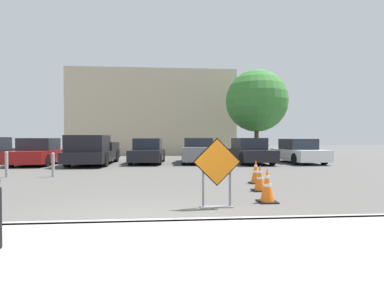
% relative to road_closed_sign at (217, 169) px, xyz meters
% --- Properties ---
extents(ground_plane, '(96.00, 96.00, 0.00)m').
position_rel_road_closed_sign_xyz_m(ground_plane, '(-1.57, 8.63, -0.82)').
color(ground_plane, '#565451').
extents(sidewalk_strip, '(25.62, 2.46, 0.14)m').
position_rel_road_closed_sign_xyz_m(sidewalk_strip, '(-1.57, -2.60, -0.75)').
color(sidewalk_strip, '#999993').
rests_on(sidewalk_strip, ground_plane).
extents(curb_lip, '(25.62, 0.20, 0.14)m').
position_rel_road_closed_sign_xyz_m(curb_lip, '(-1.57, -1.37, -0.75)').
color(curb_lip, '#999993').
rests_on(curb_lip, ground_plane).
extents(road_closed_sign, '(1.01, 0.20, 1.47)m').
position_rel_road_closed_sign_xyz_m(road_closed_sign, '(0.00, 0.00, 0.00)').
color(road_closed_sign, black).
rests_on(road_closed_sign, ground_plane).
extents(traffic_cone_nearest, '(0.42, 0.42, 0.79)m').
position_rel_road_closed_sign_xyz_m(traffic_cone_nearest, '(1.23, 0.43, -0.43)').
color(traffic_cone_nearest, black).
rests_on(traffic_cone_nearest, ground_plane).
extents(traffic_cone_second, '(0.43, 0.43, 0.72)m').
position_rel_road_closed_sign_xyz_m(traffic_cone_second, '(1.52, 1.90, -0.47)').
color(traffic_cone_second, black).
rests_on(traffic_cone_second, ground_plane).
extents(traffic_cone_third, '(0.41, 0.41, 0.77)m').
position_rel_road_closed_sign_xyz_m(traffic_cone_third, '(1.81, 3.26, -0.44)').
color(traffic_cone_third, black).
rests_on(traffic_cone_third, ground_plane).
extents(parked_car_second, '(2.03, 4.28, 1.47)m').
position_rel_road_closed_sign_xyz_m(parked_car_second, '(-8.10, 10.94, -0.15)').
color(parked_car_second, maroon).
rests_on(parked_car_second, ground_plane).
extents(pickup_truck, '(2.13, 5.40, 1.62)m').
position_rel_road_closed_sign_xyz_m(pickup_truck, '(-5.14, 10.64, -0.08)').
color(pickup_truck, black).
rests_on(pickup_truck, ground_plane).
extents(parked_car_third, '(1.97, 4.12, 1.45)m').
position_rel_road_closed_sign_xyz_m(parked_car_third, '(-2.17, 11.45, -0.15)').
color(parked_car_third, black).
rests_on(parked_car_third, ground_plane).
extents(parked_car_fourth, '(2.13, 4.35, 1.47)m').
position_rel_road_closed_sign_xyz_m(parked_car_fourth, '(0.80, 11.58, -0.12)').
color(parked_car_fourth, slate).
rests_on(parked_car_fourth, ground_plane).
extents(parked_car_fifth, '(2.05, 4.49, 1.48)m').
position_rel_road_closed_sign_xyz_m(parked_car_fifth, '(3.76, 11.04, -0.14)').
color(parked_car_fifth, black).
rests_on(parked_car_fifth, ground_plane).
extents(parked_car_sixth, '(2.02, 4.23, 1.43)m').
position_rel_road_closed_sign_xyz_m(parked_car_sixth, '(6.73, 10.99, -0.16)').
color(parked_car_sixth, silver).
rests_on(parked_car_sixth, ground_plane).
extents(bollard_nearest, '(0.12, 0.12, 0.92)m').
position_rel_road_closed_sign_xyz_m(bollard_nearest, '(-5.34, 5.51, -0.33)').
color(bollard_nearest, gray).
rests_on(bollard_nearest, ground_plane).
extents(bollard_second, '(0.12, 0.12, 0.97)m').
position_rel_road_closed_sign_xyz_m(bollard_second, '(-7.02, 5.51, -0.30)').
color(bollard_second, gray).
rests_on(bollard_second, ground_plane).
extents(building_facade_backdrop, '(15.00, 5.00, 7.64)m').
position_rel_road_closed_sign_xyz_m(building_facade_backdrop, '(-2.33, 22.69, 3.00)').
color(building_facade_backdrop, beige).
rests_on(building_facade_backdrop, ground_plane).
extents(street_tree_behind_lot, '(4.54, 4.54, 6.48)m').
position_rel_road_closed_sign_xyz_m(street_tree_behind_lot, '(5.51, 15.36, 3.39)').
color(street_tree_behind_lot, '#513823').
rests_on(street_tree_behind_lot, ground_plane).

